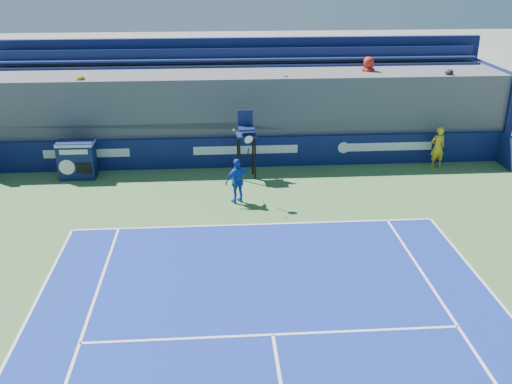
{
  "coord_description": "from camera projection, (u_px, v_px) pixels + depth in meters",
  "views": [
    {
      "loc": [
        -1.09,
        -3.74,
        7.61
      ],
      "look_at": [
        0.0,
        11.5,
        1.25
      ],
      "focal_mm": 40.0,
      "sensor_mm": 36.0,
      "label": 1
    }
  ],
  "objects": [
    {
      "name": "stadium_seating",
      "position": [
        242.0,
        108.0,
        23.36
      ],
      "size": [
        21.0,
        4.05,
        4.4
      ],
      "color": "#4E4E52",
      "rests_on": "ground"
    },
    {
      "name": "back_hoarding",
      "position": [
        246.0,
        152.0,
        21.96
      ],
      "size": [
        20.4,
        0.21,
        1.2
      ],
      "color": "#0D174B",
      "rests_on": "ground"
    },
    {
      "name": "match_clock",
      "position": [
        77.0,
        159.0,
        20.79
      ],
      "size": [
        1.32,
        0.73,
        1.4
      ],
      "color": "#0E1849",
      "rests_on": "ground"
    },
    {
      "name": "tennis_player",
      "position": [
        238.0,
        181.0,
        18.65
      ],
      "size": [
        1.01,
        0.72,
        2.57
      ],
      "color": "#1646B2",
      "rests_on": "apron"
    },
    {
      "name": "umpire_chair",
      "position": [
        246.0,
        137.0,
        20.58
      ],
      "size": [
        0.75,
        0.75,
        2.48
      ],
      "color": "black",
      "rests_on": "ground"
    },
    {
      "name": "ball_person",
      "position": [
        438.0,
        147.0,
        21.84
      ],
      "size": [
        0.62,
        0.45,
        1.6
      ],
      "primitive_type": "imported",
      "rotation": [
        0.0,
        0.0,
        3.26
      ],
      "color": "gold",
      "rests_on": "apron"
    }
  ]
}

